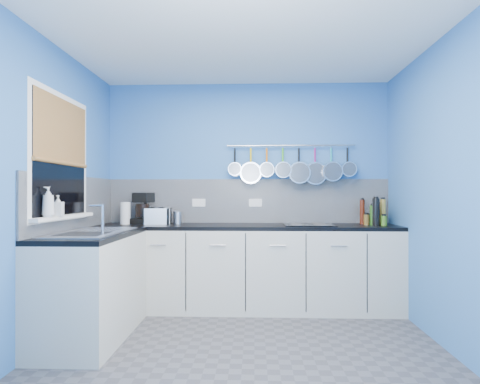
# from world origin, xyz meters

# --- Properties ---
(floor) EXTENTS (3.20, 3.00, 0.02)m
(floor) POSITION_xyz_m (0.00, 0.00, -0.01)
(floor) COLOR #47474C
(floor) RESTS_ON ground
(ceiling) EXTENTS (3.20, 3.00, 0.02)m
(ceiling) POSITION_xyz_m (0.00, 0.00, 2.51)
(ceiling) COLOR white
(ceiling) RESTS_ON ground
(wall_back) EXTENTS (3.20, 0.02, 2.50)m
(wall_back) POSITION_xyz_m (0.00, 1.51, 1.25)
(wall_back) COLOR #366EB5
(wall_back) RESTS_ON ground
(wall_front) EXTENTS (3.20, 0.02, 2.50)m
(wall_front) POSITION_xyz_m (0.00, -1.51, 1.25)
(wall_front) COLOR #366EB5
(wall_front) RESTS_ON ground
(wall_left) EXTENTS (0.02, 3.00, 2.50)m
(wall_left) POSITION_xyz_m (-1.61, 0.00, 1.25)
(wall_left) COLOR #366EB5
(wall_left) RESTS_ON ground
(wall_right) EXTENTS (0.02, 3.00, 2.50)m
(wall_right) POSITION_xyz_m (1.61, 0.00, 1.25)
(wall_right) COLOR #366EB5
(wall_right) RESTS_ON ground
(backsplash_back) EXTENTS (3.20, 0.02, 0.50)m
(backsplash_back) POSITION_xyz_m (0.00, 1.49, 1.15)
(backsplash_back) COLOR #93969B
(backsplash_back) RESTS_ON wall_back
(backsplash_left) EXTENTS (0.02, 1.80, 0.50)m
(backsplash_left) POSITION_xyz_m (-1.59, 0.60, 1.15)
(backsplash_left) COLOR #93969B
(backsplash_left) RESTS_ON wall_left
(cabinet_run_back) EXTENTS (3.20, 0.60, 0.86)m
(cabinet_run_back) POSITION_xyz_m (0.00, 1.20, 0.43)
(cabinet_run_back) COLOR beige
(cabinet_run_back) RESTS_ON ground
(worktop_back) EXTENTS (3.20, 0.60, 0.04)m
(worktop_back) POSITION_xyz_m (0.00, 1.20, 0.88)
(worktop_back) COLOR black
(worktop_back) RESTS_ON cabinet_run_back
(cabinet_run_left) EXTENTS (0.60, 1.20, 0.86)m
(cabinet_run_left) POSITION_xyz_m (-1.30, 0.30, 0.43)
(cabinet_run_left) COLOR beige
(cabinet_run_left) RESTS_ON ground
(worktop_left) EXTENTS (0.60, 1.20, 0.04)m
(worktop_left) POSITION_xyz_m (-1.30, 0.30, 0.88)
(worktop_left) COLOR black
(worktop_left) RESTS_ON cabinet_run_left
(window_frame) EXTENTS (0.01, 1.00, 1.10)m
(window_frame) POSITION_xyz_m (-1.58, 0.30, 1.55)
(window_frame) COLOR white
(window_frame) RESTS_ON wall_left
(window_glass) EXTENTS (0.01, 0.90, 1.00)m
(window_glass) POSITION_xyz_m (-1.57, 0.30, 1.55)
(window_glass) COLOR black
(window_glass) RESTS_ON wall_left
(bamboo_blind) EXTENTS (0.01, 0.90, 0.55)m
(bamboo_blind) POSITION_xyz_m (-1.56, 0.30, 1.77)
(bamboo_blind) COLOR #9F6B3F
(bamboo_blind) RESTS_ON wall_left
(window_sill) EXTENTS (0.10, 0.98, 0.03)m
(window_sill) POSITION_xyz_m (-1.55, 0.30, 1.04)
(window_sill) COLOR white
(window_sill) RESTS_ON wall_left
(sink_unit) EXTENTS (0.50, 0.95, 0.01)m
(sink_unit) POSITION_xyz_m (-1.30, 0.30, 0.90)
(sink_unit) COLOR silver
(sink_unit) RESTS_ON worktop_left
(mixer_tap) EXTENTS (0.12, 0.08, 0.26)m
(mixer_tap) POSITION_xyz_m (-1.14, 0.12, 1.03)
(mixer_tap) COLOR silver
(mixer_tap) RESTS_ON worktop_left
(socket_left) EXTENTS (0.15, 0.01, 0.09)m
(socket_left) POSITION_xyz_m (-0.55, 1.48, 1.13)
(socket_left) COLOR white
(socket_left) RESTS_ON backsplash_back
(socket_right) EXTENTS (0.15, 0.01, 0.09)m
(socket_right) POSITION_xyz_m (0.10, 1.48, 1.13)
(socket_right) COLOR white
(socket_right) RESTS_ON backsplash_back
(pot_rail) EXTENTS (1.45, 0.02, 0.02)m
(pot_rail) POSITION_xyz_m (0.50, 1.45, 1.78)
(pot_rail) COLOR silver
(pot_rail) RESTS_ON wall_back
(soap_bottle_a) EXTENTS (0.11, 0.11, 0.24)m
(soap_bottle_a) POSITION_xyz_m (-1.53, 0.01, 1.17)
(soap_bottle_a) COLOR white
(soap_bottle_a) RESTS_ON window_sill
(soap_bottle_b) EXTENTS (0.09, 0.09, 0.17)m
(soap_bottle_b) POSITION_xyz_m (-1.53, 0.16, 1.14)
(soap_bottle_b) COLOR white
(soap_bottle_b) RESTS_ON window_sill
(paper_towel) EXTENTS (0.14, 0.14, 0.24)m
(paper_towel) POSITION_xyz_m (-1.32, 1.22, 1.02)
(paper_towel) COLOR white
(paper_towel) RESTS_ON worktop_back
(coffee_maker) EXTENTS (0.24, 0.26, 0.35)m
(coffee_maker) POSITION_xyz_m (-1.14, 1.27, 1.07)
(coffee_maker) COLOR black
(coffee_maker) RESTS_ON worktop_back
(toaster) EXTENTS (0.30, 0.22, 0.17)m
(toaster) POSITION_xyz_m (-0.98, 1.24, 0.99)
(toaster) COLOR silver
(toaster) RESTS_ON worktop_back
(canister) EXTENTS (0.11, 0.11, 0.14)m
(canister) POSITION_xyz_m (-0.76, 1.29, 0.97)
(canister) COLOR silver
(canister) RESTS_ON worktop_back
(hob) EXTENTS (0.51, 0.45, 0.01)m
(hob) POSITION_xyz_m (0.66, 1.15, 0.91)
(hob) COLOR black
(hob) RESTS_ON worktop_back
(pan_0) EXTENTS (0.15, 0.05, 0.34)m
(pan_0) POSITION_xyz_m (-0.13, 1.44, 1.61)
(pan_0) COLOR silver
(pan_0) RESTS_ON pot_rail
(pan_1) EXTENTS (0.24, 0.06, 0.43)m
(pan_1) POSITION_xyz_m (0.05, 1.44, 1.57)
(pan_1) COLOR silver
(pan_1) RESTS_ON pot_rail
(pan_2) EXTENTS (0.17, 0.08, 0.36)m
(pan_2) POSITION_xyz_m (0.23, 1.44, 1.60)
(pan_2) COLOR silver
(pan_2) RESTS_ON pot_rail
(pan_3) EXTENTS (0.18, 0.12, 0.37)m
(pan_3) POSITION_xyz_m (0.41, 1.44, 1.59)
(pan_3) COLOR silver
(pan_3) RESTS_ON pot_rail
(pan_4) EXTENTS (0.25, 0.11, 0.44)m
(pan_4) POSITION_xyz_m (0.59, 1.44, 1.56)
(pan_4) COLOR silver
(pan_4) RESTS_ON pot_rail
(pan_5) EXTENTS (0.26, 0.07, 0.45)m
(pan_5) POSITION_xyz_m (0.77, 1.44, 1.56)
(pan_5) COLOR silver
(pan_5) RESTS_ON pot_rail
(pan_6) EXTENTS (0.22, 0.12, 0.41)m
(pan_6) POSITION_xyz_m (0.95, 1.44, 1.57)
(pan_6) COLOR silver
(pan_6) RESTS_ON pot_rail
(pan_7) EXTENTS (0.17, 0.12, 0.36)m
(pan_7) POSITION_xyz_m (1.14, 1.44, 1.60)
(pan_7) COLOR silver
(pan_7) RESTS_ON pot_rail
(condiment_0) EXTENTS (0.07, 0.07, 0.22)m
(condiment_0) POSITION_xyz_m (1.45, 1.32, 1.01)
(condiment_0) COLOR brown
(condiment_0) RESTS_ON worktop_back
(condiment_1) EXTENTS (0.05, 0.05, 0.10)m
(condiment_1) POSITION_xyz_m (1.34, 1.32, 0.95)
(condiment_1) COLOR black
(condiment_1) RESTS_ON worktop_back
(condiment_2) EXTENTS (0.05, 0.05, 0.27)m
(condiment_2) POSITION_xyz_m (1.27, 1.32, 1.03)
(condiment_2) COLOR #4C190C
(condiment_2) RESTS_ON worktop_back
(condiment_3) EXTENTS (0.06, 0.06, 0.27)m
(condiment_3) POSITION_xyz_m (1.45, 1.21, 1.04)
(condiment_3) COLOR olive
(condiment_3) RESTS_ON worktop_back
(condiment_4) EXTENTS (0.06, 0.06, 0.21)m
(condiment_4) POSITION_xyz_m (1.34, 1.21, 1.00)
(condiment_4) COLOR #265919
(condiment_4) RESTS_ON worktop_back
(condiment_5) EXTENTS (0.06, 0.06, 0.11)m
(condiment_5) POSITION_xyz_m (1.28, 1.21, 0.96)
(condiment_5) COLOR brown
(condiment_5) RESTS_ON worktop_back
(condiment_6) EXTENTS (0.06, 0.06, 0.10)m
(condiment_6) POSITION_xyz_m (1.44, 1.13, 0.95)
(condiment_6) COLOR #3F721E
(condiment_6) RESTS_ON worktop_back
(condiment_7) EXTENTS (0.07, 0.07, 0.28)m
(condiment_7) POSITION_xyz_m (1.35, 1.12, 1.04)
(condiment_7) COLOR black
(condiment_7) RESTS_ON worktop_back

